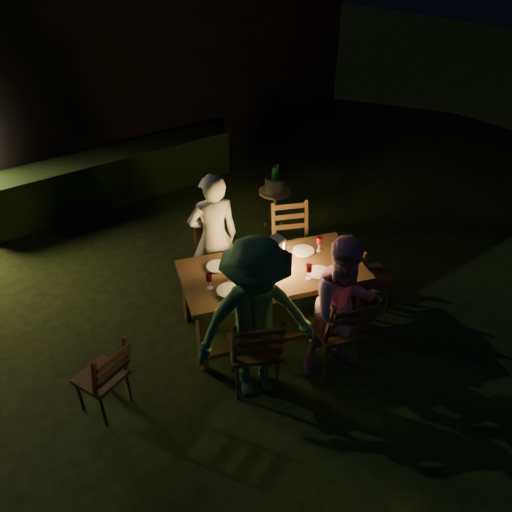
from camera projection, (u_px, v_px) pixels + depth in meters
garden_envelope at (76, 70)px, 9.48m from camera, size 40.00×40.00×3.20m
dining_table at (272, 275)px, 5.42m from camera, size 2.17×1.56×0.82m
chair_near_left at (254, 361)px, 4.92m from camera, size 0.66×0.67×1.07m
chair_near_right at (337, 341)px, 5.15m from camera, size 0.61×0.64×1.07m
chair_far_left at (217, 276)px, 6.16m from camera, size 0.55×0.57×0.94m
chair_far_right at (292, 259)px, 6.40m from camera, size 0.65×0.67×1.07m
chair_end at (368, 286)px, 5.98m from camera, size 0.59×0.57×0.97m
chair_spare at (105, 387)px, 4.71m from camera, size 0.53×0.55×0.90m
person_house_side at (214, 238)px, 5.90m from camera, size 0.69×0.56×1.63m
person_opp_right at (344, 309)px, 4.85m from camera, size 0.92×0.82×1.58m
person_opp_left at (256, 321)px, 4.57m from camera, size 1.29×0.99×1.76m
lantern at (276, 254)px, 5.34m from camera, size 0.16×0.16×0.35m
plate_far_left at (218, 266)px, 5.40m from camera, size 0.25×0.25×0.01m
plate_near_left at (229, 290)px, 5.05m from camera, size 0.25×0.25×0.01m
plate_far_right at (303, 251)px, 5.66m from camera, size 0.25×0.25×0.01m
plate_near_right at (319, 272)px, 5.31m from camera, size 0.25×0.25×0.01m
wineglass_a at (238, 253)px, 5.47m from camera, size 0.06×0.06×0.18m
wineglass_b at (210, 281)px, 5.04m from camera, size 0.06×0.06×0.18m
wineglass_c at (309, 272)px, 5.18m from camera, size 0.06×0.06×0.18m
wineglass_d at (319, 244)px, 5.62m from camera, size 0.06×0.06×0.18m
wineglass_e at (273, 280)px, 5.06m from camera, size 0.06×0.06×0.18m
bottle_table at (250, 262)px, 5.23m from camera, size 0.07×0.07×0.28m
napkin_left at (269, 289)px, 5.08m from camera, size 0.18×0.14×0.01m
napkin_right at (331, 275)px, 5.27m from camera, size 0.18×0.14×0.01m
phone at (224, 296)px, 4.97m from camera, size 0.14×0.07×0.01m
side_table at (275, 195)px, 7.36m from camera, size 0.48×0.48×0.64m
ice_bucket at (275, 184)px, 7.25m from camera, size 0.30×0.30×0.22m
bottle_bucket_a at (274, 183)px, 7.17m from camera, size 0.07×0.07×0.32m
bottle_bucket_b at (276, 179)px, 7.28m from camera, size 0.07×0.07×0.32m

